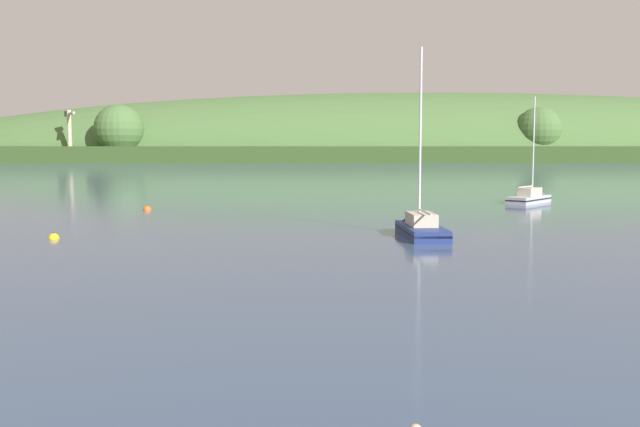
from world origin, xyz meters
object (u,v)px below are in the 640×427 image
at_px(sailboat_near_mooring, 419,232).
at_px(mooring_buoy_foreground, 147,210).
at_px(dockside_crane, 70,138).
at_px(mooring_buoy_midchannel, 54,239).
at_px(sailboat_midwater_white, 532,200).

relative_size(sailboat_near_mooring, mooring_buoy_foreground, 15.88).
bearing_deg(dockside_crane, mooring_buoy_foreground, -9.05).
xyz_separation_m(dockside_crane, mooring_buoy_midchannel, (58.93, -191.45, -7.54)).
height_order(dockside_crane, sailboat_midwater_white, dockside_crane).
relative_size(dockside_crane, mooring_buoy_midchannel, 23.06).
bearing_deg(sailboat_near_mooring, sailboat_midwater_white, -33.12).
height_order(sailboat_near_mooring, sailboat_midwater_white, sailboat_near_mooring).
height_order(sailboat_near_mooring, mooring_buoy_foreground, sailboat_near_mooring).
xyz_separation_m(dockside_crane, sailboat_near_mooring, (80.61, -190.52, -7.35)).
xyz_separation_m(mooring_buoy_foreground, mooring_buoy_midchannel, (-1.57, -18.56, 0.00)).
height_order(dockside_crane, sailboat_near_mooring, dockside_crane).
xyz_separation_m(dockside_crane, sailboat_midwater_white, (95.37, -166.57, -7.31)).
height_order(mooring_buoy_foreground, mooring_buoy_midchannel, mooring_buoy_foreground).
bearing_deg(sailboat_midwater_white, sailboat_near_mooring, -170.63).
bearing_deg(mooring_buoy_midchannel, mooring_buoy_foreground, 85.15).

